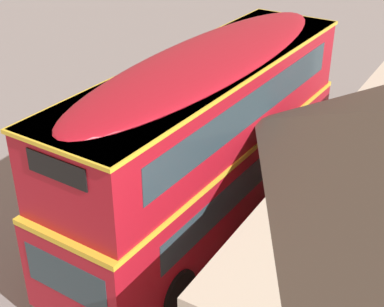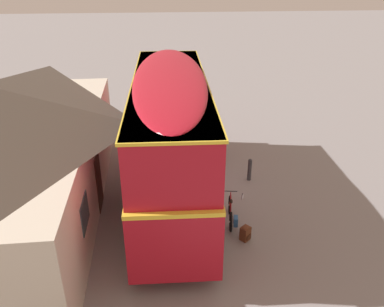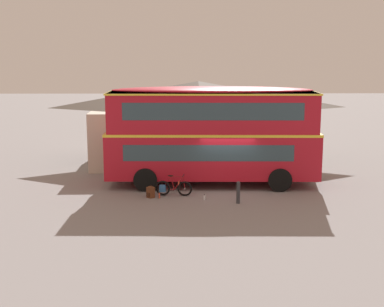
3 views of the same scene
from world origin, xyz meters
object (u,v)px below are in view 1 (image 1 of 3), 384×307
Objects in this scene: water_bottle_red_squeeze at (182,158)px; kerb_bollard at (90,189)px; touring_bicycle at (183,162)px; backpack_on_ground at (192,150)px; water_bottle_clear_plastic at (138,184)px; double_decker_bus at (207,136)px.

kerb_bollard reaches higher than water_bottle_red_squeeze.
water_bottle_red_squeeze is at bearing 165.94° from kerb_bollard.
kerb_bollard reaches higher than touring_bicycle.
backpack_on_ground is 2.00× the size of water_bottle_red_squeeze.
water_bottle_clear_plastic is at bearing -26.17° from touring_bicycle.
water_bottle_red_squeeze is (-0.57, -0.41, -0.24)m from touring_bicycle.
double_decker_bus reaches higher than water_bottle_clear_plastic.
backpack_on_ground is (-0.96, -0.30, -0.10)m from touring_bicycle.
kerb_bollard is (3.81, -0.96, 0.23)m from backpack_on_ground.
touring_bicycle reaches higher than water_bottle_clear_plastic.
water_bottle_clear_plastic is 0.25× the size of kerb_bollard.
kerb_bollard is at bearing -14.06° from water_bottle_red_squeeze.
touring_bicycle is at bearing 153.83° from water_bottle_clear_plastic.
kerb_bollard is (3.41, -0.85, 0.37)m from water_bottle_red_squeeze.
kerb_bollard is (0.96, -3.21, -2.14)m from double_decker_bus.
touring_bicycle is 1.02m from backpack_on_ground.
touring_bicycle is at bearing 35.71° from water_bottle_red_squeeze.
water_bottle_clear_plastic is (2.38, -0.39, -0.16)m from backpack_on_ground.
touring_bicycle is at bearing -134.06° from double_decker_bus.
water_bottle_red_squeeze is 3.54m from kerb_bollard.
touring_bicycle is at bearing 156.04° from kerb_bollard.
kerb_bollard reaches higher than backpack_on_ground.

